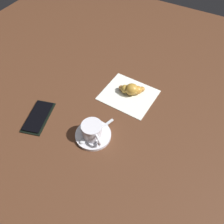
# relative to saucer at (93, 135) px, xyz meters

# --- Properties ---
(ground_plane) EXTENTS (1.80, 1.80, 0.00)m
(ground_plane) POSITION_rel_saucer_xyz_m (-0.10, 0.00, -0.01)
(ground_plane) COLOR #512F1C
(saucer) EXTENTS (0.12, 0.12, 0.01)m
(saucer) POSITION_rel_saucer_xyz_m (0.00, 0.00, 0.00)
(saucer) COLOR silver
(saucer) RESTS_ON ground
(espresso_cup) EXTENTS (0.07, 0.09, 0.05)m
(espresso_cup) POSITION_rel_saucer_xyz_m (0.00, 0.00, 0.03)
(espresso_cup) COLOR silver
(espresso_cup) RESTS_ON saucer
(teaspoon) EXTENTS (0.14, 0.06, 0.01)m
(teaspoon) POSITION_rel_saucer_xyz_m (0.01, -0.00, 0.01)
(teaspoon) COLOR silver
(teaspoon) RESTS_ON saucer
(sugar_packet) EXTENTS (0.07, 0.04, 0.01)m
(sugar_packet) POSITION_rel_saucer_xyz_m (-0.02, -0.02, 0.01)
(sugar_packet) COLOR white
(sugar_packet) RESTS_ON saucer
(napkin) EXTENTS (0.18, 0.20, 0.00)m
(napkin) POSITION_rel_saucer_xyz_m (-0.23, 0.02, -0.00)
(napkin) COLOR white
(napkin) RESTS_ON ground
(croissant) EXTENTS (0.08, 0.10, 0.04)m
(croissant) POSITION_rel_saucer_xyz_m (-0.24, 0.02, 0.02)
(croissant) COLOR #C98546
(croissant) RESTS_ON napkin
(cell_phone) EXTENTS (0.16, 0.11, 0.01)m
(cell_phone) POSITION_rel_saucer_xyz_m (0.03, -0.21, -0.00)
(cell_phone) COLOR black
(cell_phone) RESTS_ON ground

